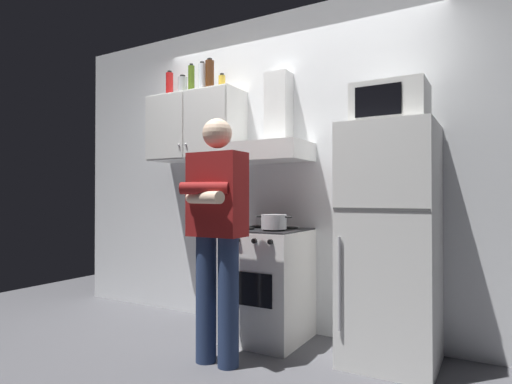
{
  "coord_description": "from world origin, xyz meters",
  "views": [
    {
      "loc": [
        1.53,
        -2.68,
        1.11
      ],
      "look_at": [
        0.0,
        0.0,
        1.15
      ],
      "focal_mm": 29.68,
      "sensor_mm": 36.0,
      "label": 1
    }
  ],
  "objects": [
    {
      "name": "ground_plane",
      "position": [
        0.0,
        0.0,
        0.0
      ],
      "size": [
        7.0,
        7.0,
        0.0
      ],
      "primitive_type": "plane",
      "color": "#4C4C51"
    },
    {
      "name": "back_wall_tiled",
      "position": [
        0.0,
        0.6,
        1.35
      ],
      "size": [
        4.8,
        0.1,
        2.7
      ],
      "primitive_type": "cube",
      "color": "white",
      "rests_on": "ground_plane"
    },
    {
      "name": "upper_cabinet",
      "position": [
        -0.85,
        0.37,
        1.75
      ],
      "size": [
        0.9,
        0.37,
        0.6
      ],
      "color": "white"
    },
    {
      "name": "stove_oven",
      "position": [
        -0.05,
        0.25,
        0.43
      ],
      "size": [
        0.6,
        0.62,
        0.87
      ],
      "color": "white",
      "rests_on": "ground_plane"
    },
    {
      "name": "range_hood",
      "position": [
        -0.05,
        0.38,
        1.6
      ],
      "size": [
        0.6,
        0.44,
        0.75
      ],
      "color": "white"
    },
    {
      "name": "refrigerator",
      "position": [
        0.9,
        0.25,
        0.8
      ],
      "size": [
        0.6,
        0.62,
        1.6
      ],
      "color": "white",
      "rests_on": "ground_plane"
    },
    {
      "name": "microwave",
      "position": [
        0.9,
        0.27,
        1.74
      ],
      "size": [
        0.48,
        0.37,
        0.28
      ],
      "color": "silver",
      "rests_on": "refrigerator"
    },
    {
      "name": "person_standing",
      "position": [
        -0.1,
        -0.36,
        0.9
      ],
      "size": [
        0.38,
        0.33,
        1.64
      ],
      "color": "navy",
      "rests_on": "ground_plane"
    },
    {
      "name": "cooking_pot",
      "position": [
        0.08,
        0.13,
        0.93
      ],
      "size": [
        0.29,
        0.19,
        0.11
      ],
      "color": "#B7BABF",
      "rests_on": "stove_oven"
    },
    {
      "name": "bottle_spice_jar",
      "position": [
        -0.55,
        0.37,
        2.12
      ],
      "size": [
        0.06,
        0.06,
        0.14
      ],
      "color": "gold",
      "rests_on": "upper_cabinet"
    },
    {
      "name": "bottle_canister_steel",
      "position": [
        -1.02,
        0.4,
        2.14
      ],
      "size": [
        0.09,
        0.09,
        0.2
      ],
      "color": "#B2B5BA",
      "rests_on": "upper_cabinet"
    },
    {
      "name": "bottle_vodka_clear",
      "position": [
        -0.79,
        0.4,
        2.19
      ],
      "size": [
        0.07,
        0.07,
        0.29
      ],
      "color": "silver",
      "rests_on": "upper_cabinet"
    },
    {
      "name": "bottle_soda_red",
      "position": [
        -1.19,
        0.41,
        2.18
      ],
      "size": [
        0.07,
        0.07,
        0.27
      ],
      "color": "red",
      "rests_on": "upper_cabinet"
    },
    {
      "name": "bottle_olive_oil",
      "position": [
        -0.88,
        0.35,
        2.18
      ],
      "size": [
        0.06,
        0.06,
        0.27
      ],
      "color": "#4C6B19",
      "rests_on": "upper_cabinet"
    },
    {
      "name": "bottle_rum_dark",
      "position": [
        -0.7,
        0.39,
        2.2
      ],
      "size": [
        0.08,
        0.08,
        0.3
      ],
      "color": "#47230F",
      "rests_on": "upper_cabinet"
    }
  ]
}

